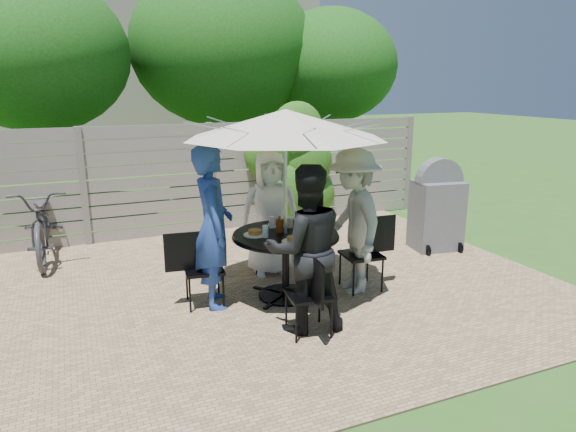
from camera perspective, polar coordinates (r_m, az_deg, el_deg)
name	(u,v)px	position (r m, az deg, el deg)	size (l,w,h in m)	color
backyard_envelope	(145,78)	(15.77, -15.59, 14.55)	(60.00, 60.00, 5.00)	#2F5A1C
patio_table	(286,253)	(5.99, -0.26, -4.13)	(1.39, 1.39, 0.80)	black
umbrella	(285,124)	(5.69, -0.28, 10.19)	(2.60, 2.60, 2.20)	silver
chair_back	(269,249)	(6.97, -2.17, -3.73)	(0.54, 0.73, 0.96)	black
person_back	(270,214)	(6.69, -1.98, 0.27)	(0.81, 0.52, 1.65)	white
chair_left	(203,284)	(5.95, -9.40, -7.44)	(0.66, 0.48, 0.89)	black
person_left	(213,227)	(5.75, -8.33, -1.25)	(0.67, 0.44, 1.85)	navy
chair_front	(309,311)	(5.23, 2.33, -10.46)	(0.47, 0.65, 0.87)	black
person_front	(306,250)	(5.13, 1.97, -3.76)	(0.84, 0.65, 1.73)	black
chair_right	(362,268)	(6.37, 8.24, -5.77)	(0.68, 0.47, 0.92)	black
person_right	(353,222)	(6.14, 7.27, -0.62)	(1.14, 0.65, 1.76)	#A4A6A1
plate_back	(279,223)	(6.25, -1.06, -0.79)	(0.26, 0.26, 0.06)	white
plate_left	(255,233)	(5.84, -3.70, -1.93)	(0.26, 0.26, 0.06)	white
plate_front	(294,240)	(5.58, 0.62, -2.69)	(0.26, 0.26, 0.06)	white
plate_right	(315,229)	(6.00, 3.07, -1.45)	(0.26, 0.26, 0.06)	white
plate_extra	(308,237)	(5.68, 2.23, -2.38)	(0.24, 0.24, 0.06)	white
glass_back	(272,222)	(6.12, -1.81, -0.68)	(0.07, 0.07, 0.14)	silver
glass_left	(265,231)	(5.74, -2.53, -1.71)	(0.07, 0.07, 0.14)	silver
glass_front	(300,233)	(5.68, 1.39, -1.88)	(0.07, 0.07, 0.14)	silver
glass_right	(305,223)	(6.06, 1.88, -0.83)	(0.07, 0.07, 0.14)	silver
syrup_jug	(280,226)	(5.93, -0.95, -1.08)	(0.09, 0.09, 0.16)	#59280C
coffee_cup	(289,223)	(6.13, 0.14, -0.74)	(0.08, 0.08, 0.12)	#C6B293
bicycle	(44,222)	(8.16, -25.49, -0.61)	(0.71, 2.04, 1.07)	#333338
bbq_grill	(437,209)	(8.04, 16.21, 0.79)	(0.76, 0.63, 1.41)	#5E5D63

